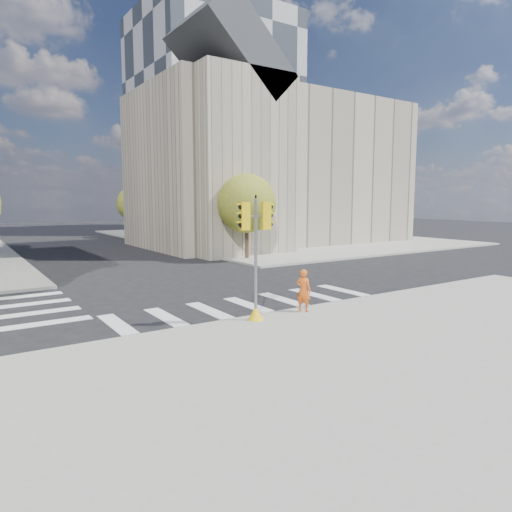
{
  "coord_description": "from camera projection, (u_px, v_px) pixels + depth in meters",
  "views": [
    {
      "loc": [
        -10.01,
        -17.55,
        4.3
      ],
      "look_at": [
        -0.12,
        -2.66,
        2.1
      ],
      "focal_mm": 32.0,
      "sensor_mm": 36.0,
      "label": 1
    }
  ],
  "objects": [
    {
      "name": "tree_re_mid",
      "position": [
        177.0,
        199.0,
        42.31
      ],
      "size": [
        4.6,
        4.6,
        6.66
      ],
      "color": "#382616",
      "rests_on": "ground"
    },
    {
      "name": "traffic_signal",
      "position": [
        256.0,
        268.0,
        15.66
      ],
      "size": [
        1.08,
        0.56,
        4.32
      ],
      "rotation": [
        0.0,
        0.0,
        -0.23
      ],
      "color": "#E3BA0B",
      "rests_on": "sidewalk_near"
    },
    {
      "name": "ground",
      "position": [
        226.0,
        296.0,
        20.53
      ],
      "size": [
        160.0,
        160.0,
        0.0
      ],
      "primitive_type": "plane",
      "color": "black",
      "rests_on": "ground"
    },
    {
      "name": "photographer",
      "position": [
        304.0,
        290.0,
        17.01
      ],
      "size": [
        0.6,
        0.69,
        1.6
      ],
      "primitive_type": "imported",
      "rotation": [
        0.0,
        0.0,
        2.02
      ],
      "color": "#E25B15",
      "rests_on": "sidewalk_near"
    },
    {
      "name": "lamp_far",
      "position": [
        158.0,
        197.0,
        47.51
      ],
      "size": [
        0.35,
        0.18,
        8.11
      ],
      "color": "black",
      "rests_on": "sidewalk_far_right"
    },
    {
      "name": "lamp_near",
      "position": [
        225.0,
        196.0,
        35.94
      ],
      "size": [
        0.35,
        0.18,
        8.11
      ],
      "color": "black",
      "rests_on": "sidewalk_far_right"
    },
    {
      "name": "tree_re_far",
      "position": [
        135.0,
        204.0,
        52.29
      ],
      "size": [
        4.0,
        4.0,
        5.88
      ],
      "color": "#382616",
      "rests_on": "ground"
    },
    {
      "name": "civic_building",
      "position": [
        267.0,
        169.0,
        44.02
      ],
      "size": [
        26.0,
        16.0,
        19.39
      ],
      "color": "#A19580",
      "rests_on": "ground"
    },
    {
      "name": "tree_re_near",
      "position": [
        247.0,
        204.0,
        32.42
      ],
      "size": [
        4.2,
        4.2,
        6.16
      ],
      "color": "#382616",
      "rests_on": "ground"
    },
    {
      "name": "sidewalk_far_right",
      "position": [
        264.0,
        237.0,
        53.0
      ],
      "size": [
        28.0,
        40.0,
        0.15
      ],
      "primitive_type": "cube",
      "color": "gray",
      "rests_on": "ground"
    },
    {
      "name": "office_tower",
      "position": [
        212.0,
        125.0,
        65.51
      ],
      "size": [
        20.0,
        18.0,
        30.0
      ],
      "primitive_type": "cube",
      "color": "#9EA0A3",
      "rests_on": "ground"
    },
    {
      "name": "sidewalk_near",
      "position": [
        444.0,
        369.0,
        11.43
      ],
      "size": [
        30.0,
        14.0,
        0.15
      ],
      "primitive_type": "cube",
      "color": "gray",
      "rests_on": "ground"
    }
  ]
}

